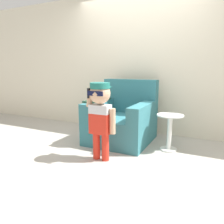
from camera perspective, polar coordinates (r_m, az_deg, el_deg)
The scene contains 5 objects.
ground_plane at distance 3.63m, azimuth 2.53°, elevation -8.13°, with size 10.00×10.00×0.00m, color #ADA89E.
wall_back at distance 4.19m, azimuth 7.32°, elevation 12.51°, with size 10.00×0.05×2.60m.
armchair at distance 3.69m, azimuth 2.70°, elevation -2.11°, with size 0.99×1.03×1.01m.
person_child at distance 2.82m, azimuth -2.98°, elevation 0.69°, with size 0.42×0.32×1.03m.
side_table at distance 3.35m, azimuth 14.81°, elevation -4.30°, with size 0.39×0.39×0.54m.
Camera 1 is at (1.35, -3.14, 1.21)m, focal length 35.00 mm.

